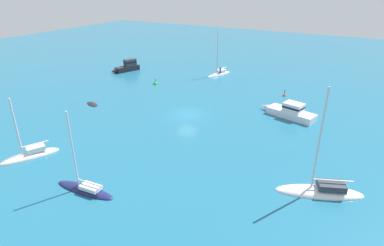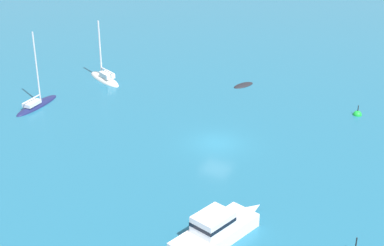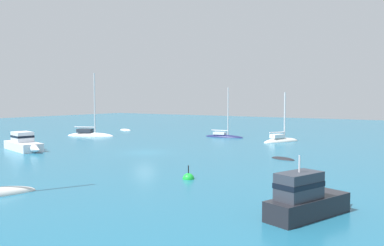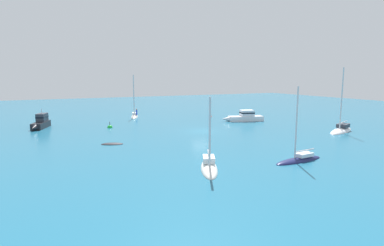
{
  "view_description": "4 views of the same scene",
  "coord_description": "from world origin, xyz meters",
  "px_view_note": "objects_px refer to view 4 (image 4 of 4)",
  "views": [
    {
      "loc": [
        20.2,
        -34.11,
        16.48
      ],
      "look_at": [
        3.43,
        -4.72,
        1.31
      ],
      "focal_mm": 30.02,
      "sensor_mm": 36.0,
      "label": 1
    },
    {
      "loc": [
        38.32,
        18.39,
        21.0
      ],
      "look_at": [
        1.43,
        -1.61,
        2.07
      ],
      "focal_mm": 52.74,
      "sensor_mm": 36.0,
      "label": 2
    },
    {
      "loc": [
        -27.41,
        32.34,
        5.72
      ],
      "look_at": [
        0.57,
        -9.86,
        2.56
      ],
      "focal_mm": 37.89,
      "sensor_mm": 36.0,
      "label": 3
    },
    {
      "loc": [
        -21.01,
        -41.15,
        8.15
      ],
      "look_at": [
        -3.18,
        -3.75,
        1.93
      ],
      "focal_mm": 29.4,
      "sensor_mm": 36.0,
      "label": 4
    }
  ],
  "objects_px": {
    "tender": "(112,144)",
    "cabin_cruiser": "(245,117)",
    "yacht": "(341,131)",
    "powerboat": "(41,123)",
    "sloop": "(135,116)",
    "sailboat": "(299,160)",
    "mooring_buoy": "(210,117)",
    "sailboat_1": "(209,168)",
    "channel_buoy": "(110,128)"
  },
  "relations": [
    {
      "from": "sailboat",
      "to": "sailboat_1",
      "type": "height_order",
      "value": "sailboat"
    },
    {
      "from": "sloop",
      "to": "sailboat_1",
      "type": "relative_size",
      "value": 1.27
    },
    {
      "from": "yacht",
      "to": "channel_buoy",
      "type": "bearing_deg",
      "value": -53.8
    },
    {
      "from": "sailboat_1",
      "to": "cabin_cruiser",
      "type": "distance_m",
      "value": 31.06
    },
    {
      "from": "cabin_cruiser",
      "to": "sailboat",
      "type": "bearing_deg",
      "value": 80.7
    },
    {
      "from": "yacht",
      "to": "powerboat",
      "type": "xyz_separation_m",
      "value": [
        -40.03,
        22.67,
        0.71
      ]
    },
    {
      "from": "powerboat",
      "to": "tender",
      "type": "distance_m",
      "value": 18.59
    },
    {
      "from": "tender",
      "to": "cabin_cruiser",
      "type": "height_order",
      "value": "cabin_cruiser"
    },
    {
      "from": "sloop",
      "to": "mooring_buoy",
      "type": "distance_m",
      "value": 15.18
    },
    {
      "from": "cabin_cruiser",
      "to": "channel_buoy",
      "type": "distance_m",
      "value": 23.89
    },
    {
      "from": "sloop",
      "to": "sailboat",
      "type": "distance_m",
      "value": 39.17
    },
    {
      "from": "sailboat_1",
      "to": "sloop",
      "type": "bearing_deg",
      "value": -159.96
    },
    {
      "from": "sloop",
      "to": "yacht",
      "type": "xyz_separation_m",
      "value": [
        23.19,
        -29.17,
        -0.07
      ]
    },
    {
      "from": "tender",
      "to": "mooring_buoy",
      "type": "height_order",
      "value": "mooring_buoy"
    },
    {
      "from": "sloop",
      "to": "tender",
      "type": "xyz_separation_m",
      "value": [
        -9.13,
        -23.4,
        -0.23
      ]
    },
    {
      "from": "sloop",
      "to": "powerboat",
      "type": "bearing_deg",
      "value": -50.05
    },
    {
      "from": "sailboat_1",
      "to": "tender",
      "type": "height_order",
      "value": "sailboat_1"
    },
    {
      "from": "sloop",
      "to": "powerboat",
      "type": "height_order",
      "value": "sloop"
    },
    {
      "from": "sailboat",
      "to": "tender",
      "type": "relative_size",
      "value": 2.64
    },
    {
      "from": "yacht",
      "to": "channel_buoy",
      "type": "xyz_separation_m",
      "value": [
        -30.14,
        18.35,
        -0.16
      ]
    },
    {
      "from": "yacht",
      "to": "sloop",
      "type": "bearing_deg",
      "value": -73.99
    },
    {
      "from": "tender",
      "to": "mooring_buoy",
      "type": "relative_size",
      "value": 2.2
    },
    {
      "from": "powerboat",
      "to": "tender",
      "type": "height_order",
      "value": "powerboat"
    },
    {
      "from": "powerboat",
      "to": "sloop",
      "type": "bearing_deg",
      "value": 129.96
    },
    {
      "from": "powerboat",
      "to": "sailboat_1",
      "type": "bearing_deg",
      "value": 42.22
    },
    {
      "from": "yacht",
      "to": "sailboat",
      "type": "distance_m",
      "value": 19.93
    },
    {
      "from": "powerboat",
      "to": "sailboat",
      "type": "xyz_separation_m",
      "value": [
        22.56,
        -32.25,
        -0.73
      ]
    },
    {
      "from": "yacht",
      "to": "cabin_cruiser",
      "type": "height_order",
      "value": "yacht"
    },
    {
      "from": "powerboat",
      "to": "sailboat_1",
      "type": "height_order",
      "value": "sailboat_1"
    },
    {
      "from": "tender",
      "to": "yacht",
      "type": "bearing_deg",
      "value": -170.05
    },
    {
      "from": "sloop",
      "to": "tender",
      "type": "height_order",
      "value": "sloop"
    },
    {
      "from": "yacht",
      "to": "sailboat_1",
      "type": "height_order",
      "value": "yacht"
    },
    {
      "from": "cabin_cruiser",
      "to": "mooring_buoy",
      "type": "bearing_deg",
      "value": -56.15
    },
    {
      "from": "mooring_buoy",
      "to": "sloop",
      "type": "bearing_deg",
      "value": 156.95
    },
    {
      "from": "mooring_buoy",
      "to": "yacht",
      "type": "bearing_deg",
      "value": -68.35
    },
    {
      "from": "sailboat_1",
      "to": "tender",
      "type": "xyz_separation_m",
      "value": [
        -5.64,
        14.01,
        -0.15
      ]
    },
    {
      "from": "sloop",
      "to": "sailboat",
      "type": "bearing_deg",
      "value": 27.21
    },
    {
      "from": "powerboat",
      "to": "mooring_buoy",
      "type": "relative_size",
      "value": 4.62
    },
    {
      "from": "cabin_cruiser",
      "to": "yacht",
      "type": "bearing_deg",
      "value": 127.39
    },
    {
      "from": "sloop",
      "to": "tender",
      "type": "relative_size",
      "value": 3.08
    },
    {
      "from": "sailboat",
      "to": "channel_buoy",
      "type": "height_order",
      "value": "sailboat"
    },
    {
      "from": "sloop",
      "to": "cabin_cruiser",
      "type": "bearing_deg",
      "value": 69.24
    },
    {
      "from": "yacht",
      "to": "channel_buoy",
      "type": "distance_m",
      "value": 35.29
    },
    {
      "from": "sailboat_1",
      "to": "channel_buoy",
      "type": "bearing_deg",
      "value": -147.2
    },
    {
      "from": "yacht",
      "to": "sailboat",
      "type": "height_order",
      "value": "yacht"
    },
    {
      "from": "sailboat_1",
      "to": "mooring_buoy",
      "type": "distance_m",
      "value": 35.98
    },
    {
      "from": "tender",
      "to": "channel_buoy",
      "type": "height_order",
      "value": "channel_buoy"
    },
    {
      "from": "sailboat",
      "to": "mooring_buoy",
      "type": "xyz_separation_m",
      "value": [
        8.26,
        32.81,
        -0.12
      ]
    },
    {
      "from": "sloop",
      "to": "tender",
      "type": "distance_m",
      "value": 25.11
    },
    {
      "from": "sailboat_1",
      "to": "mooring_buoy",
      "type": "height_order",
      "value": "sailboat_1"
    }
  ]
}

